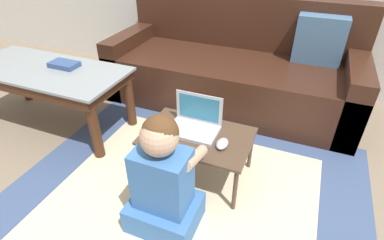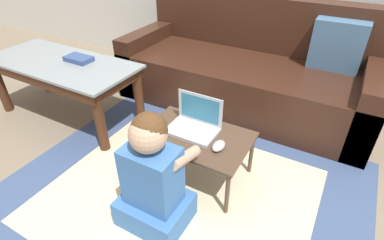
% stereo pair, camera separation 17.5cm
% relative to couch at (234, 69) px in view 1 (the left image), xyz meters
% --- Properties ---
extents(ground_plane, '(16.00, 16.00, 0.00)m').
position_rel_couch_xyz_m(ground_plane, '(-0.04, -1.22, -0.28)').
color(ground_plane, '#7F705B').
extents(area_rug, '(2.03, 1.74, 0.01)m').
position_rel_couch_xyz_m(area_rug, '(0.07, -1.23, -0.28)').
color(area_rug, '#3D517A').
rests_on(area_rug, ground_plane).
extents(couch, '(2.02, 0.84, 0.84)m').
position_rel_couch_xyz_m(couch, '(0.00, 0.00, 0.00)').
color(couch, '#381E14').
rests_on(couch, ground_plane).
extents(coffee_table, '(1.19, 0.52, 0.47)m').
position_rel_couch_xyz_m(coffee_table, '(-1.15, -0.91, 0.11)').
color(coffee_table, gray).
rests_on(coffee_table, ground_plane).
extents(laptop_desk, '(0.62, 0.41, 0.31)m').
position_rel_couch_xyz_m(laptop_desk, '(0.07, -1.03, -0.01)').
color(laptop_desk, '#4C3828').
rests_on(laptop_desk, ground_plane).
extents(laptop, '(0.29, 0.20, 0.21)m').
position_rel_couch_xyz_m(laptop, '(0.03, -0.99, 0.06)').
color(laptop, '#B7BCC6').
rests_on(laptop, laptop_desk).
extents(computer_mouse, '(0.06, 0.10, 0.04)m').
position_rel_couch_xyz_m(computer_mouse, '(0.23, -1.08, 0.04)').
color(computer_mouse, '#B2B7C1').
rests_on(computer_mouse, laptop_desk).
extents(person_seated, '(0.35, 0.37, 0.67)m').
position_rel_couch_xyz_m(person_seated, '(0.05, -1.43, 0.01)').
color(person_seated, '#3D70B2').
rests_on(person_seated, ground_plane).
extents(book_on_table, '(0.20, 0.12, 0.04)m').
position_rel_couch_xyz_m(book_on_table, '(-1.03, -0.84, 0.20)').
color(book_on_table, '#334C7F').
rests_on(book_on_table, coffee_table).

